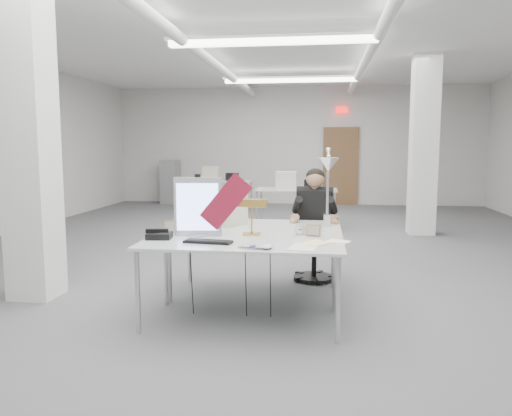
{
  "coord_description": "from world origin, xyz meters",
  "views": [
    {
      "loc": [
        0.69,
        -6.83,
        1.6
      ],
      "look_at": [
        0.06,
        -2.0,
        0.99
      ],
      "focal_mm": 35.0,
      "sensor_mm": 36.0,
      "label": 1
    }
  ],
  "objects": [
    {
      "name": "paper_stack_c",
      "position": [
        0.85,
        -2.42,
        0.76
      ],
      "size": [
        0.24,
        0.21,
        0.01
      ],
      "primitive_type": "cube",
      "rotation": [
        0.0,
        0.0,
        -0.46
      ],
      "color": "white",
      "rests_on": "desk_main"
    },
    {
      "name": "picture_frame_right",
      "position": [
        0.62,
        -2.18,
        0.81
      ],
      "size": [
        0.15,
        0.07,
        0.11
      ],
      "primitive_type": "cube",
      "rotation": [
        -0.21,
        0.0,
        -0.25
      ],
      "color": "#A97D48",
      "rests_on": "desk_main"
    },
    {
      "name": "filing_cabinet",
      "position": [
        -3.5,
        6.65,
        0.6
      ],
      "size": [
        0.45,
        0.55,
        1.2
      ],
      "primitive_type": "cube",
      "color": "gray",
      "rests_on": "room_shell"
    },
    {
      "name": "paper_stack_a",
      "position": [
        0.55,
        -2.72,
        0.76
      ],
      "size": [
        0.28,
        0.35,
        0.01
      ],
      "primitive_type": "cube",
      "rotation": [
        0.0,
        0.0,
        -0.18
      ],
      "color": "silver",
      "rests_on": "desk_main"
    },
    {
      "name": "picture_frame_left",
      "position": [
        -0.75,
        -2.18,
        0.82
      ],
      "size": [
        0.16,
        0.09,
        0.12
      ],
      "primitive_type": "cube",
      "rotation": [
        -0.21,
        0.0,
        0.38
      ],
      "color": "#A88948",
      "rests_on": "desk_main"
    },
    {
      "name": "desk_phone",
      "position": [
        -0.77,
        -2.49,
        0.78
      ],
      "size": [
        0.24,
        0.22,
        0.05
      ],
      "primitive_type": "cube",
      "rotation": [
        0.0,
        0.0,
        0.11
      ],
      "color": "black",
      "rests_on": "desk_main"
    },
    {
      "name": "architect_lamp",
      "position": [
        0.76,
        -1.79,
        1.2
      ],
      "size": [
        0.29,
        0.72,
        0.9
      ],
      "primitive_type": null,
      "rotation": [
        0.0,
        0.0,
        -0.08
      ],
      "color": "silver",
      "rests_on": "desk_second"
    },
    {
      "name": "beige_monitor",
      "position": [
        -0.34,
        -1.58,
        0.93
      ],
      "size": [
        0.48,
        0.47,
        0.35
      ],
      "primitive_type": "cube",
      "rotation": [
        0.0,
        0.0,
        -0.42
      ],
      "color": "beige",
      "rests_on": "desk_second"
    },
    {
      "name": "office_chair",
      "position": [
        0.62,
        -0.96,
        0.59
      ],
      "size": [
        0.63,
        0.63,
        1.19
      ],
      "primitive_type": null,
      "rotation": [
        0.0,
        0.0,
        -0.09
      ],
      "color": "black",
      "rests_on": "room_shell"
    },
    {
      "name": "room_shell",
      "position": [
        0.04,
        0.13,
        1.69
      ],
      "size": [
        10.04,
        14.04,
        3.24
      ],
      "color": "#505052",
      "rests_on": "ground"
    },
    {
      "name": "desk_clock",
      "position": [
        0.5,
        -2.11,
        0.81
      ],
      "size": [
        0.11,
        0.05,
        0.1
      ],
      "primitive_type": "cylinder",
      "rotation": [
        1.57,
        0.0,
        -0.16
      ],
      "color": "#ACADB1",
      "rests_on": "desk_main"
    },
    {
      "name": "mouse",
      "position": [
        0.26,
        -2.79,
        0.77
      ],
      "size": [
        0.1,
        0.08,
        0.04
      ],
      "primitive_type": "ellipsoid",
      "rotation": [
        0.0,
        0.0,
        -0.31
      ],
      "color": "#AFAFB3",
      "rests_on": "desk_main"
    },
    {
      "name": "laptop",
      "position": [
        0.14,
        -2.84,
        0.77
      ],
      "size": [
        0.34,
        0.26,
        0.02
      ],
      "primitive_type": "imported",
      "rotation": [
        0.0,
        0.0,
        -0.26
      ],
      "color": "silver",
      "rests_on": "desk_main"
    },
    {
      "name": "seated_person",
      "position": [
        0.62,
        -1.01,
        0.9
      ],
      "size": [
        0.59,
        0.71,
        0.99
      ],
      "primitive_type": null,
      "rotation": [
        0.0,
        0.0,
        -0.09
      ],
      "color": "black",
      "rests_on": "office_chair"
    },
    {
      "name": "bankers_lamp",
      "position": [
        0.04,
        -2.19,
        0.93
      ],
      "size": [
        0.32,
        0.14,
        0.35
      ],
      "primitive_type": null,
      "rotation": [
        0.0,
        0.0,
        0.06
      ],
      "color": "gold",
      "rests_on": "desk_main"
    },
    {
      "name": "keyboard",
      "position": [
        -0.28,
        -2.63,
        0.77
      ],
      "size": [
        0.44,
        0.19,
        0.02
      ],
      "primitive_type": "cube",
      "rotation": [
        0.0,
        0.0,
        -0.12
      ],
      "color": "black",
      "rests_on": "desk_main"
    },
    {
      "name": "bg_desk_b",
      "position": [
        -1.8,
        5.2,
        0.74
      ],
      "size": [
        1.6,
        0.8,
        0.02
      ],
      "primitive_type": "cube",
      "color": "silver",
      "rests_on": "room_shell"
    },
    {
      "name": "paper_stack_b",
      "position": [
        0.64,
        -2.55,
        0.76
      ],
      "size": [
        0.32,
        0.34,
        0.01
      ],
      "primitive_type": "cube",
      "rotation": [
        0.0,
        0.0,
        -0.67
      ],
      "color": "#FFDE98",
      "rests_on": "desk_main"
    },
    {
      "name": "monitor",
      "position": [
        -0.45,
        -2.3,
        1.03
      ],
      "size": [
        0.45,
        0.1,
        0.55
      ],
      "primitive_type": "cube",
      "rotation": [
        0.0,
        0.0,
        0.13
      ],
      "color": "silver",
      "rests_on": "desk_main"
    },
    {
      "name": "desk_second",
      "position": [
        0.0,
        -1.6,
        0.74
      ],
      "size": [
        1.8,
        0.9,
        0.02
      ],
      "primitive_type": "cube",
      "color": "silver",
      "rests_on": "room_shell"
    },
    {
      "name": "desk_main",
      "position": [
        0.0,
        -2.5,
        0.74
      ],
      "size": [
        1.8,
        0.9,
        0.02
      ],
      "primitive_type": "cube",
      "color": "silver",
      "rests_on": "room_shell"
    },
    {
      "name": "pennant",
      "position": [
        -0.18,
        -2.33,
        1.09
      ],
      "size": [
        0.5,
        0.03,
        0.54
      ],
      "primitive_type": "cube",
      "rotation": [
        0.0,
        -0.87,
        -0.03
      ],
      "color": "maroon",
      "rests_on": "monitor"
    },
    {
      "name": "bg_desk_a",
      "position": [
        0.2,
        3.0,
        0.74
      ],
      "size": [
        1.6,
        0.8,
        0.02
      ],
      "primitive_type": "cube",
      "color": "silver",
      "rests_on": "room_shell"
    }
  ]
}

